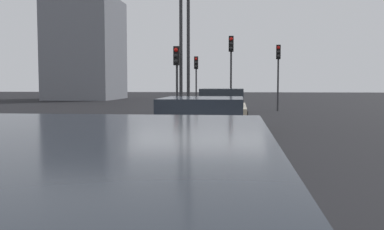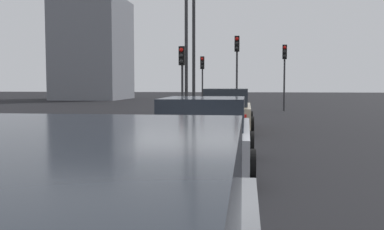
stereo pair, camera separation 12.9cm
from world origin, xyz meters
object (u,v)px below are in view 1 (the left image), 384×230
Objects in this scene: car_beige_lead at (222,110)px; traffic_light_far_left at (278,64)px; traffic_light_near_left at (231,58)px; street_lamp_far at (188,15)px; street_lamp_kerbside at (181,37)px; traffic_light_near_right at (196,71)px; car_silver_second at (203,135)px; traffic_light_far_right at (177,67)px.

car_beige_lead is 12.59m from traffic_light_far_left.
traffic_light_near_left is 0.50× the size of street_lamp_far.
street_lamp_kerbside is 1.34m from street_lamp_far.
traffic_light_near_right is (5.83, 2.62, -0.55)m from traffic_light_near_left.
traffic_light_near_left is at bearing 25.85° from traffic_light_near_right.
car_silver_second is 17.06m from traffic_light_near_left.
car_beige_lead is 7.43m from car_silver_second.
car_silver_second is at bearing 179.20° from car_beige_lead.
traffic_light_near_left reaches higher than traffic_light_far_right.
traffic_light_near_left is at bearing -43.65° from traffic_light_far_left.
traffic_light_near_right reaches higher than car_silver_second.
street_lamp_far is (-3.71, 2.06, 1.94)m from traffic_light_near_left.
car_beige_lead is at bearing -161.30° from street_lamp_far.
street_lamp_far is at bearing 165.78° from traffic_light_far_right.
traffic_light_near_right is 10.23m from street_lamp_kerbside.
street_lamp_far reaches higher than traffic_light_far_right.
traffic_light_far_left is at bearing -14.31° from car_beige_lead.
car_beige_lead is at bearing -9.09° from traffic_light_far_left.
traffic_light_far_left is at bearing -37.56° from street_lamp_kerbside.
traffic_light_near_left reaches higher than car_beige_lead.
traffic_light_near_left reaches higher than traffic_light_far_left.
car_silver_second is 1.07× the size of traffic_light_far_left.
traffic_light_far_left is (19.43, -3.14, 2.28)m from car_silver_second.
street_lamp_kerbside is at bearing 3.14° from traffic_light_near_right.
street_lamp_far is (-9.54, -0.55, 2.49)m from traffic_light_near_right.
car_beige_lead is at bearing 0.57° from traffic_light_near_left.
traffic_light_far_right is at bearing 10.96° from car_silver_second.
traffic_light_far_left reaches higher than traffic_light_far_right.
traffic_light_near_left is 1.22× the size of traffic_light_near_right.
street_lamp_far reaches higher than traffic_light_near_left.
street_lamp_far is at bearing 8.23° from car_silver_second.
street_lamp_far is at bearing -27.75° from traffic_light_near_left.
traffic_light_near_left is 4.97m from street_lamp_kerbside.
traffic_light_near_left is at bearing 159.61° from traffic_light_far_right.
street_lamp_far is at bearing 18.64° from car_beige_lead.
traffic_light_far_left is (12.00, -3.05, 2.25)m from car_beige_lead.
traffic_light_near_right is (22.70, 2.40, 1.95)m from car_silver_second.
car_silver_second is 1.21× the size of traffic_light_near_right.
car_silver_second is at bearing -172.02° from street_lamp_far.
traffic_light_near_right is 0.41× the size of street_lamp_far.
street_lamp_far is at bearing -33.34° from traffic_light_far_left.
traffic_light_far_right is 0.53× the size of street_lamp_kerbside.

